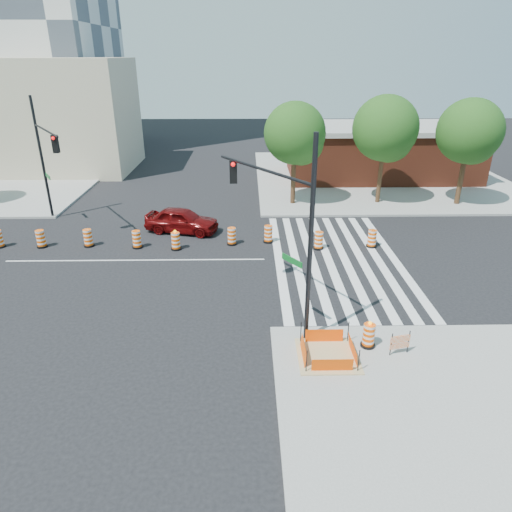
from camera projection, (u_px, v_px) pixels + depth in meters
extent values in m
plane|color=black|center=(136.00, 260.00, 24.77)|extent=(120.00, 120.00, 0.00)
cube|color=gray|center=(378.00, 177.00, 41.50)|extent=(22.00, 22.00, 0.15)
cube|color=silver|center=(279.00, 259.00, 24.90)|extent=(0.45, 13.50, 0.01)
cube|color=silver|center=(295.00, 259.00, 24.91)|extent=(0.45, 13.50, 0.01)
cube|color=silver|center=(312.00, 259.00, 24.93)|extent=(0.45, 13.50, 0.01)
cube|color=silver|center=(328.00, 259.00, 24.94)|extent=(0.45, 13.50, 0.01)
cube|color=silver|center=(344.00, 259.00, 24.96)|extent=(0.45, 13.50, 0.01)
cube|color=silver|center=(361.00, 258.00, 24.97)|extent=(0.45, 13.50, 0.01)
cube|color=silver|center=(377.00, 258.00, 24.99)|extent=(0.45, 13.50, 0.01)
cube|color=silver|center=(393.00, 258.00, 25.00)|extent=(0.45, 13.50, 0.01)
cube|color=silver|center=(136.00, 260.00, 24.77)|extent=(14.00, 0.12, 0.01)
cube|color=tan|center=(328.00, 356.00, 16.62)|extent=(2.20, 2.20, 0.05)
cube|color=#ED4804|center=(332.00, 366.00, 15.70)|extent=(1.44, 0.02, 0.55)
cube|color=#ED4804|center=(324.00, 336.00, 17.34)|extent=(1.44, 0.02, 0.55)
cube|color=#ED4804|center=(303.00, 350.00, 16.50)|extent=(0.02, 1.44, 0.55)
cube|color=#ED4804|center=(353.00, 350.00, 16.53)|extent=(0.02, 1.44, 0.55)
cylinder|color=black|center=(306.00, 362.00, 15.61)|extent=(0.04, 0.04, 0.90)
cylinder|color=black|center=(359.00, 361.00, 15.64)|extent=(0.04, 0.04, 0.90)
cylinder|color=black|center=(301.00, 332.00, 17.26)|extent=(0.04, 0.04, 0.90)
cylinder|color=black|center=(348.00, 332.00, 17.29)|extent=(0.04, 0.04, 0.90)
cube|color=maroon|center=(380.00, 154.00, 40.68)|extent=(16.00, 8.00, 4.20)
cube|color=gray|center=(383.00, 128.00, 39.75)|extent=(16.50, 8.50, 0.40)
cube|color=#C1B693|center=(54.00, 116.00, 42.68)|extent=(14.00, 10.00, 10.00)
imported|color=#570708|center=(182.00, 220.00, 28.45)|extent=(4.87, 2.88, 1.55)
cylinder|color=black|center=(310.00, 245.00, 16.16)|extent=(0.18, 0.18, 7.82)
cylinder|color=black|center=(262.00, 169.00, 17.48)|extent=(3.41, 4.91, 0.12)
cube|color=black|center=(233.00, 172.00, 19.21)|extent=(0.31, 0.27, 0.98)
sphere|color=#FF0C0C|center=(233.00, 164.00, 18.90)|extent=(0.18, 0.18, 0.18)
cube|color=#0C591E|center=(292.00, 260.00, 17.28)|extent=(0.69, 0.99, 0.24)
cylinder|color=black|center=(42.00, 159.00, 29.61)|extent=(0.18, 0.18, 7.81)
cylinder|color=black|center=(46.00, 130.00, 26.54)|extent=(3.34, 4.94, 0.12)
cube|color=black|center=(55.00, 144.00, 25.19)|extent=(0.31, 0.27, 0.98)
sphere|color=#FF0C0C|center=(53.00, 138.00, 24.89)|extent=(0.18, 0.18, 0.18)
cube|color=#0C591E|center=(48.00, 176.00, 29.27)|extent=(0.68, 1.00, 0.24)
cylinder|color=black|center=(368.00, 345.00, 17.20)|extent=(0.55, 0.55, 0.09)
cylinder|color=#FF5605|center=(369.00, 335.00, 17.02)|extent=(0.44, 0.44, 0.87)
sphere|color=#FF990C|center=(370.00, 323.00, 16.81)|extent=(0.15, 0.15, 0.15)
cube|color=#FF5605|center=(401.00, 339.00, 16.52)|extent=(0.78, 0.22, 0.26)
cube|color=#FF5605|center=(399.00, 346.00, 16.64)|extent=(0.78, 0.22, 0.20)
cylinder|color=black|center=(391.00, 344.00, 16.51)|extent=(0.04, 0.04, 0.93)
cylinder|color=black|center=(408.00, 342.00, 16.67)|extent=(0.04, 0.04, 0.93)
cylinder|color=#382314|center=(293.00, 174.00, 33.04)|extent=(0.34, 0.34, 4.63)
sphere|color=#204714|center=(295.00, 133.00, 31.87)|extent=(4.34, 4.34, 4.34)
sphere|color=#204714|center=(301.00, 143.00, 32.46)|extent=(3.19, 3.19, 3.19)
sphere|color=#204714|center=(289.00, 140.00, 31.85)|extent=(2.90, 2.90, 2.90)
cylinder|color=#382314|center=(380.00, 171.00, 33.21)|extent=(0.30, 0.30, 4.90)
sphere|color=#204714|center=(385.00, 128.00, 31.97)|extent=(4.59, 4.59, 4.59)
sphere|color=#204714|center=(390.00, 139.00, 32.55)|extent=(3.37, 3.37, 3.37)
sphere|color=#204714|center=(380.00, 135.00, 31.98)|extent=(3.06, 3.06, 3.06)
cylinder|color=#382314|center=(462.00, 174.00, 32.85)|extent=(0.35, 0.35, 4.78)
sphere|color=#204714|center=(470.00, 131.00, 31.64)|extent=(4.48, 4.48, 4.48)
sphere|color=#204714|center=(473.00, 141.00, 32.26)|extent=(3.29, 3.29, 3.29)
sphere|color=#204714|center=(464.00, 138.00, 31.62)|extent=(2.99, 2.99, 2.99)
cylinder|color=black|center=(0.00, 246.00, 26.45)|extent=(0.60, 0.60, 0.10)
cylinder|color=black|center=(42.00, 246.00, 26.47)|extent=(0.60, 0.60, 0.10)
cylinder|color=#FF5605|center=(41.00, 238.00, 26.27)|extent=(0.48, 0.48, 0.95)
cylinder|color=black|center=(89.00, 245.00, 26.58)|extent=(0.60, 0.60, 0.10)
cylinder|color=#FF5605|center=(88.00, 237.00, 26.38)|extent=(0.48, 0.48, 0.95)
cylinder|color=black|center=(138.00, 247.00, 26.38)|extent=(0.60, 0.60, 0.10)
cylinder|color=#FF5605|center=(137.00, 239.00, 26.18)|extent=(0.48, 0.48, 0.95)
cylinder|color=black|center=(176.00, 248.00, 26.15)|extent=(0.60, 0.60, 0.10)
cylinder|color=#FF5605|center=(176.00, 240.00, 25.95)|extent=(0.48, 0.48, 0.95)
sphere|color=#FF990C|center=(175.00, 231.00, 25.72)|extent=(0.16, 0.16, 0.16)
cylinder|color=black|center=(232.00, 243.00, 26.84)|extent=(0.60, 0.60, 0.10)
cylinder|color=#FF5605|center=(232.00, 236.00, 26.64)|extent=(0.48, 0.48, 0.95)
cylinder|color=black|center=(268.00, 241.00, 27.17)|extent=(0.60, 0.60, 0.10)
cylinder|color=#FF5605|center=(268.00, 233.00, 26.96)|extent=(0.48, 0.48, 0.95)
cylinder|color=black|center=(318.00, 248.00, 26.24)|extent=(0.60, 0.60, 0.10)
cylinder|color=#FF5605|center=(319.00, 240.00, 26.03)|extent=(0.48, 0.48, 0.95)
cylinder|color=black|center=(371.00, 246.00, 26.49)|extent=(0.60, 0.60, 0.10)
cylinder|color=#FF5605|center=(372.00, 238.00, 26.29)|extent=(0.48, 0.48, 0.95)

